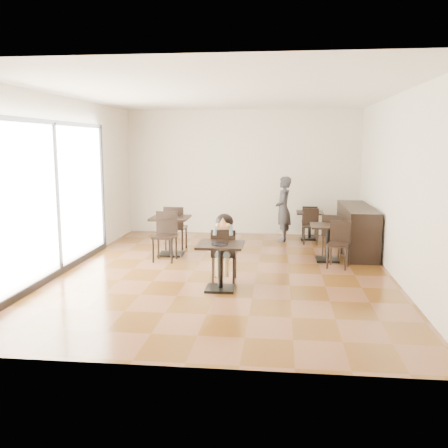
# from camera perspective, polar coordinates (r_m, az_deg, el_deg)

# --- Properties ---
(floor) EXTENTS (6.00, 8.00, 0.01)m
(floor) POSITION_cam_1_polar(r_m,az_deg,el_deg) (9.26, 0.14, -5.46)
(floor) COLOR brown
(floor) RESTS_ON ground
(ceiling) EXTENTS (6.00, 8.00, 0.01)m
(ceiling) POSITION_cam_1_polar(r_m,az_deg,el_deg) (8.99, 0.15, 14.67)
(ceiling) COLOR white
(ceiling) RESTS_ON floor
(wall_back) EXTENTS (6.00, 0.01, 3.20)m
(wall_back) POSITION_cam_1_polar(r_m,az_deg,el_deg) (12.96, 2.09, 5.92)
(wall_back) COLOR beige
(wall_back) RESTS_ON floor
(wall_front) EXTENTS (6.00, 0.01, 3.20)m
(wall_front) POSITION_cam_1_polar(r_m,az_deg,el_deg) (5.05, -4.84, 0.68)
(wall_front) COLOR beige
(wall_front) RESTS_ON floor
(wall_left) EXTENTS (0.01, 8.00, 3.20)m
(wall_left) POSITION_cam_1_polar(r_m,az_deg,el_deg) (9.78, -17.67, 4.41)
(wall_left) COLOR beige
(wall_left) RESTS_ON floor
(wall_right) EXTENTS (0.01, 8.00, 3.20)m
(wall_right) POSITION_cam_1_polar(r_m,az_deg,el_deg) (9.16, 19.20, 4.04)
(wall_right) COLOR beige
(wall_right) RESTS_ON floor
(storefront_window) EXTENTS (0.04, 4.50, 2.60)m
(storefront_window) POSITION_cam_1_polar(r_m,az_deg,el_deg) (9.33, -18.68, 2.92)
(storefront_window) COLOR white
(storefront_window) RESTS_ON floor
(child_table) EXTENTS (0.72, 0.72, 0.76)m
(child_table) POSITION_cam_1_polar(r_m,az_deg,el_deg) (8.04, -0.40, -4.92)
(child_table) COLOR black
(child_table) RESTS_ON floor
(child_chair) EXTENTS (0.41, 0.41, 0.92)m
(child_chair) POSITION_cam_1_polar(r_m,az_deg,el_deg) (8.55, 0.04, -3.52)
(child_chair) COLOR black
(child_chair) RESTS_ON floor
(child) EXTENTS (0.41, 0.58, 1.16)m
(child) POSITION_cam_1_polar(r_m,az_deg,el_deg) (8.53, 0.04, -2.74)
(child) COLOR slate
(child) RESTS_ON child_chair
(plate) EXTENTS (0.26, 0.26, 0.02)m
(plate) POSITION_cam_1_polar(r_m,az_deg,el_deg) (7.86, -0.49, -2.34)
(plate) COLOR black
(plate) RESTS_ON child_table
(pizza_slice) EXTENTS (0.27, 0.21, 0.06)m
(pizza_slice) POSITION_cam_1_polar(r_m,az_deg,el_deg) (8.26, -0.11, -0.14)
(pizza_slice) COLOR #DEBE79
(pizza_slice) RESTS_ON child
(adult_patron) EXTENTS (0.38, 0.57, 1.56)m
(adult_patron) POSITION_cam_1_polar(r_m,az_deg,el_deg) (12.06, 6.80, 1.70)
(adult_patron) COLOR #37363B
(adult_patron) RESTS_ON floor
(cafe_table_mid) EXTENTS (0.86, 0.86, 0.73)m
(cafe_table_mid) POSITION_cam_1_polar(r_m,az_deg,el_deg) (10.24, 11.77, -2.13)
(cafe_table_mid) COLOR black
(cafe_table_mid) RESTS_ON floor
(cafe_table_left) EXTENTS (0.80, 0.80, 0.82)m
(cafe_table_left) POSITION_cam_1_polar(r_m,az_deg,el_deg) (10.59, -6.13, -1.37)
(cafe_table_left) COLOR black
(cafe_table_left) RESTS_ON floor
(cafe_table_back) EXTENTS (0.65, 0.65, 0.68)m
(cafe_table_back) POSITION_cam_1_polar(r_m,az_deg,el_deg) (12.44, 9.75, -0.18)
(cafe_table_back) COLOR black
(cafe_table_back) RESTS_ON floor
(chair_mid_a) EXTENTS (0.49, 0.49, 0.88)m
(chair_mid_a) POSITION_cam_1_polar(r_m,az_deg,el_deg) (10.77, 12.30, -1.18)
(chair_mid_a) COLOR black
(chair_mid_a) RESTS_ON floor
(chair_mid_b) EXTENTS (0.49, 0.49, 0.88)m
(chair_mid_b) POSITION_cam_1_polar(r_m,az_deg,el_deg) (9.70, 12.95, -2.35)
(chair_mid_b) COLOR black
(chair_mid_b) RESTS_ON floor
(chair_left_a) EXTENTS (0.46, 0.46, 0.98)m
(chair_left_a) POSITION_cam_1_polar(r_m,az_deg,el_deg) (11.11, -5.52, -0.43)
(chair_left_a) COLOR black
(chair_left_a) RESTS_ON floor
(chair_left_b) EXTENTS (0.46, 0.46, 0.98)m
(chair_left_b) POSITION_cam_1_polar(r_m,az_deg,el_deg) (10.05, -6.81, -1.47)
(chair_left_b) COLOR black
(chair_left_b) RESTS_ON floor
(chair_back_a) EXTENTS (0.37, 0.37, 0.82)m
(chair_back_a) POSITION_cam_1_polar(r_m,az_deg,el_deg) (12.57, 9.72, 0.23)
(chair_back_a) COLOR black
(chair_back_a) RESTS_ON floor
(chair_back_b) EXTENTS (0.37, 0.37, 0.82)m
(chair_back_b) POSITION_cam_1_polar(r_m,az_deg,el_deg) (11.89, 9.91, -0.28)
(chair_back_b) COLOR black
(chair_back_b) RESTS_ON floor
(service_counter) EXTENTS (0.60, 2.40, 1.00)m
(service_counter) POSITION_cam_1_polar(r_m,az_deg,el_deg) (11.18, 14.93, -0.59)
(service_counter) COLOR black
(service_counter) RESTS_ON floor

